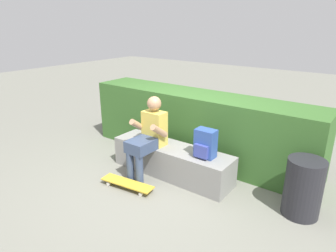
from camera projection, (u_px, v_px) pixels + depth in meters
ground_plane at (161, 181)px, 4.42m from camera, size 24.00×24.00×0.00m
bench_main at (172, 160)px, 4.54m from camera, size 1.93×0.51×0.46m
person_skater at (148, 135)px, 4.38m from camera, size 0.49×0.62×1.21m
skateboard_near_person at (127, 183)px, 4.20m from camera, size 0.82×0.30×0.09m
backpack_on_bench at (205, 144)px, 4.07m from camera, size 0.28×0.23×0.40m
hedge_row at (198, 126)px, 5.07m from camera, size 4.04×0.75×1.12m
trash_bin at (303, 188)px, 3.54m from camera, size 0.44×0.44×0.73m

